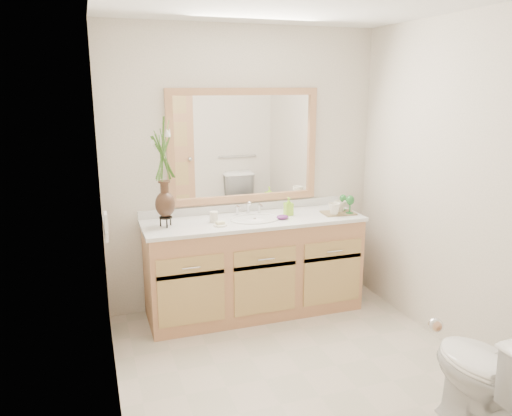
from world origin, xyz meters
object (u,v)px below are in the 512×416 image
object	(u,v)px
flower_vase	(163,162)
tray	(338,213)
toilet	(490,378)
soap_bottle	(289,207)
tumbler	(214,217)

from	to	relation	value
flower_vase	tray	world-z (taller)	flower_vase
flower_vase	tray	xyz separation A→B (m)	(1.47, -0.08, -0.51)
toilet	soap_bottle	xyz separation A→B (m)	(-0.38, 1.96, 0.53)
flower_vase	tumbler	distance (m)	0.61
tumbler	toilet	bearing A→B (deg)	-61.85
soap_bottle	tray	distance (m)	0.44
toilet	tray	world-z (taller)	tray
toilet	soap_bottle	size ratio (longest dim) A/B	5.42
flower_vase	soap_bottle	distance (m)	1.14
tray	soap_bottle	bearing A→B (deg)	171.24
toilet	tumbler	distance (m)	2.26
flower_vase	tumbler	xyz separation A→B (m)	(0.39, 0.00, -0.47)
soap_bottle	tray	world-z (taller)	soap_bottle
tray	tumbler	bearing A→B (deg)	-179.64
tumbler	tray	size ratio (longest dim) A/B	0.31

